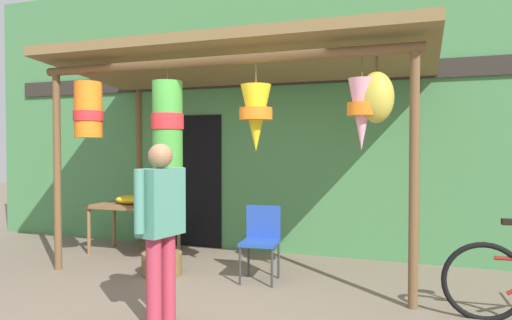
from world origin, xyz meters
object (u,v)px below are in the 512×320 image
object	(u,v)px
wicker_basket_by_table	(162,264)
folding_chair	(261,236)
display_table	(134,210)
vendor_in_orange	(161,219)
flower_heap_on_table	(134,200)

from	to	relation	value
wicker_basket_by_table	folding_chair	bearing A→B (deg)	9.44
display_table	vendor_in_orange	xyz separation A→B (m)	(1.77, -2.21, 0.29)
flower_heap_on_table	folding_chair	world-z (taller)	folding_chair
flower_heap_on_table	folding_chair	xyz separation A→B (m)	(2.19, -0.73, -0.26)
folding_chair	wicker_basket_by_table	bearing A→B (deg)	-170.56
display_table	wicker_basket_by_table	distance (m)	1.39
folding_chair	vendor_in_orange	size ratio (longest dim) A/B	0.54
flower_heap_on_table	wicker_basket_by_table	distance (m)	1.51
flower_heap_on_table	wicker_basket_by_table	xyz separation A→B (m)	(1.01, -0.93, -0.63)
display_table	vendor_in_orange	bearing A→B (deg)	-51.27
folding_chair	vendor_in_orange	distance (m)	1.64
flower_heap_on_table	vendor_in_orange	size ratio (longest dim) A/B	0.36
flower_heap_on_table	folding_chair	distance (m)	2.33
wicker_basket_by_table	vendor_in_orange	world-z (taller)	vendor_in_orange
wicker_basket_by_table	vendor_in_orange	xyz separation A→B (m)	(0.80, -1.34, 0.77)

